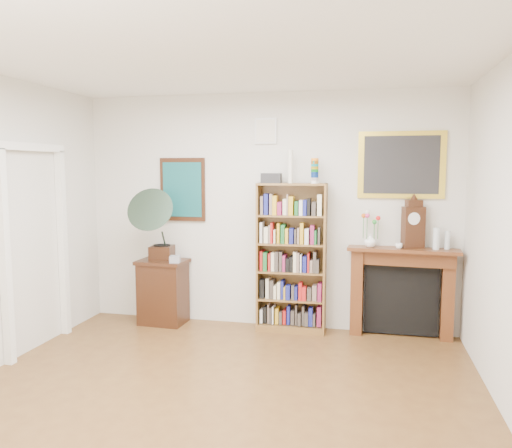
{
  "coord_description": "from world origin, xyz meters",
  "views": [
    {
      "loc": [
        1.18,
        -3.36,
        1.91
      ],
      "look_at": [
        0.08,
        1.6,
        1.34
      ],
      "focal_mm": 35.0,
      "sensor_mm": 36.0,
      "label": 1
    }
  ],
  "objects": [
    {
      "name": "bottle_left",
      "position": [
        1.94,
        2.34,
        1.15
      ],
      "size": [
        0.07,
        0.07,
        0.24
      ],
      "primitive_type": "cylinder",
      "color": "silver",
      "rests_on": "fireplace"
    },
    {
      "name": "side_cabinet",
      "position": [
        -1.25,
        2.27,
        0.4
      ],
      "size": [
        0.6,
        0.45,
        0.79
      ],
      "primitive_type": "cube",
      "rotation": [
        0.0,
        0.0,
        -0.05
      ],
      "color": "black",
      "rests_on": "floor"
    },
    {
      "name": "bottle_right",
      "position": [
        2.06,
        2.39,
        1.13
      ],
      "size": [
        0.06,
        0.06,
        0.2
      ],
      "primitive_type": "cylinder",
      "color": "silver",
      "rests_on": "fireplace"
    },
    {
      "name": "gramophone",
      "position": [
        -1.28,
        2.19,
        1.29
      ],
      "size": [
        0.61,
        0.73,
        0.88
      ],
      "rotation": [
        0.0,
        0.0,
        0.12
      ],
      "color": "black",
      "rests_on": "side_cabinet"
    },
    {
      "name": "teal_poster",
      "position": [
        -1.05,
        2.48,
        1.65
      ],
      "size": [
        0.58,
        0.04,
        0.78
      ],
      "color": "black",
      "rests_on": "back_wall"
    },
    {
      "name": "flower_vase",
      "position": [
        1.23,
        2.36,
        1.1
      ],
      "size": [
        0.17,
        0.17,
        0.15
      ],
      "primitive_type": "imported",
      "rotation": [
        0.0,
        0.0,
        0.18
      ],
      "color": "white",
      "rests_on": "fireplace"
    },
    {
      "name": "mantel_clock",
      "position": [
        1.69,
        2.39,
        1.29
      ],
      "size": [
        0.26,
        0.2,
        0.54
      ],
      "rotation": [
        0.0,
        0.0,
        0.35
      ],
      "color": "black",
      "rests_on": "fireplace"
    },
    {
      "name": "room",
      "position": [
        0.0,
        0.0,
        1.4
      ],
      "size": [
        4.51,
        5.01,
        2.81
      ],
      "color": "#58361A",
      "rests_on": "ground"
    },
    {
      "name": "gilt_painting",
      "position": [
        1.55,
        2.48,
        1.95
      ],
      "size": [
        0.95,
        0.04,
        0.75
      ],
      "color": "gold",
      "rests_on": "back_wall"
    },
    {
      "name": "bookshelf",
      "position": [
        0.34,
        2.34,
        0.97
      ],
      "size": [
        0.81,
        0.31,
        2.01
      ],
      "rotation": [
        0.0,
        0.0,
        0.03
      ],
      "color": "brown",
      "rests_on": "floor"
    },
    {
      "name": "door_casing",
      "position": [
        -2.21,
        1.2,
        1.26
      ],
      "size": [
        0.08,
        1.02,
        2.17
      ],
      "color": "white",
      "rests_on": "left_wall"
    },
    {
      "name": "small_picture",
      "position": [
        0.0,
        2.48,
        2.35
      ],
      "size": [
        0.26,
        0.04,
        0.3
      ],
      "color": "white",
      "rests_on": "back_wall"
    },
    {
      "name": "teacup",
      "position": [
        1.54,
        2.31,
        1.06
      ],
      "size": [
        0.08,
        0.08,
        0.06
      ],
      "primitive_type": "imported",
      "rotation": [
        0.0,
        0.0,
        -0.0
      ],
      "color": "white",
      "rests_on": "fireplace"
    },
    {
      "name": "cd_stack",
      "position": [
        -1.03,
        2.15,
        0.83
      ],
      "size": [
        0.14,
        0.14,
        0.08
      ],
      "primitive_type": "cube",
      "rotation": [
        0.0,
        0.0,
        0.22
      ],
      "color": "#B2B0BD",
      "rests_on": "side_cabinet"
    },
    {
      "name": "fireplace",
      "position": [
        1.59,
        2.41,
        0.6
      ],
      "size": [
        1.23,
        0.37,
        1.03
      ],
      "rotation": [
        0.0,
        0.0,
        -0.06
      ],
      "color": "#482210",
      "rests_on": "floor"
    }
  ]
}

